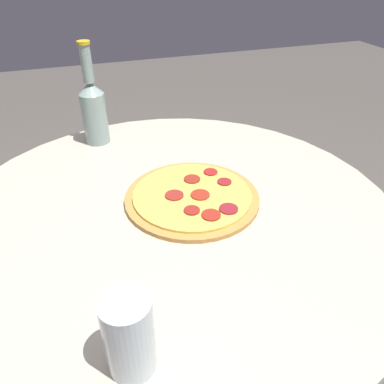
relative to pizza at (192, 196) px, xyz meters
name	(u,v)px	position (x,y,z in m)	size (l,w,h in m)	color
ground_plane	(179,383)	(-0.01, 0.05, -0.73)	(8.00, 8.00, 0.00)	#4C4742
table	(175,263)	(-0.01, 0.05, -0.18)	(1.00, 1.00, 0.72)	#B2A893
pizza	(192,196)	(0.00, 0.00, 0.00)	(0.31, 0.31, 0.02)	#B77F3D
beer_bottle	(93,108)	(0.37, 0.17, 0.09)	(0.07, 0.07, 0.28)	gray
drinking_glass	(129,335)	(-0.35, 0.21, 0.06)	(0.07, 0.07, 0.13)	silver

